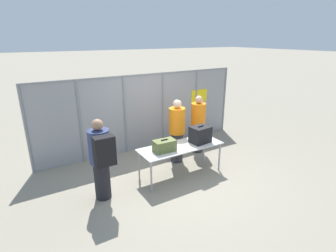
{
  "coord_description": "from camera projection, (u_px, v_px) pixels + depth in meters",
  "views": [
    {
      "loc": [
        -3.14,
        -4.67,
        3.13
      ],
      "look_at": [
        -0.01,
        0.53,
        1.05
      ],
      "focal_mm": 28.0,
      "sensor_mm": 36.0,
      "label": 1
    }
  ],
  "objects": [
    {
      "name": "traveler_hooded",
      "position": [
        101.0,
        157.0,
        5.04
      ],
      "size": [
        0.42,
        0.64,
        1.68
      ],
      "rotation": [
        0.0,
        0.0,
        0.42
      ],
      "color": "black",
      "rests_on": "ground_plane"
    },
    {
      "name": "suitcase_olive",
      "position": [
        164.0,
        146.0,
        5.73
      ],
      "size": [
        0.48,
        0.3,
        0.28
      ],
      "color": "#566033",
      "rests_on": "inspection_table"
    },
    {
      "name": "suitcase_black",
      "position": [
        200.0,
        135.0,
        6.18
      ],
      "size": [
        0.48,
        0.39,
        0.41
      ],
      "color": "black",
      "rests_on": "inspection_table"
    },
    {
      "name": "inspection_table",
      "position": [
        181.0,
        148.0,
        6.05
      ],
      "size": [
        1.99,
        0.73,
        0.74
      ],
      "color": "silver",
      "rests_on": "ground_plane"
    },
    {
      "name": "security_worker_near",
      "position": [
        177.0,
        130.0,
        6.69
      ],
      "size": [
        0.41,
        0.41,
        1.66
      ],
      "rotation": [
        0.0,
        0.0,
        2.94
      ],
      "color": "#2D2D33",
      "rests_on": "ground_plane"
    },
    {
      "name": "security_worker_far",
      "position": [
        198.0,
        124.0,
        7.27
      ],
      "size": [
        0.4,
        0.4,
        1.62
      ],
      "rotation": [
        0.0,
        0.0,
        2.95
      ],
      "color": "#2D2D33",
      "rests_on": "ground_plane"
    },
    {
      "name": "utility_trailer",
      "position": [
        173.0,
        106.0,
        10.89
      ],
      "size": [
        4.02,
        1.97,
        0.68
      ],
      "color": "#B2B2B7",
      "rests_on": "ground_plane"
    },
    {
      "name": "fence_section",
      "position": [
        145.0,
        111.0,
        7.47
      ],
      "size": [
        6.11,
        0.07,
        2.17
      ],
      "color": "gray",
      "rests_on": "ground_plane"
    },
    {
      "name": "ground_plane",
      "position": [
        180.0,
        173.0,
        6.33
      ],
      "size": [
        120.0,
        120.0,
        0.0
      ],
      "primitive_type": "plane",
      "color": "gray"
    }
  ]
}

